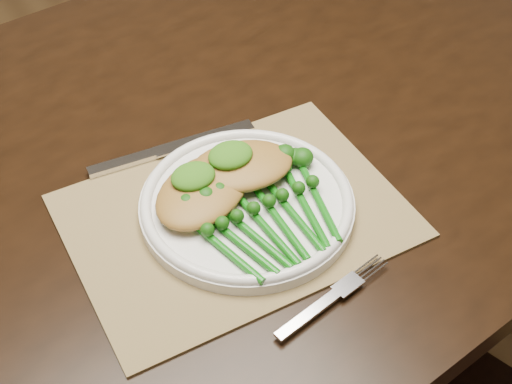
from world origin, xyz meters
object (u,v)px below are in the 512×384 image
chicken_fillet_left (202,191)px  broccolini_bundle (271,222)px  dinner_plate (247,203)px  dining_table (217,299)px  placemat (235,216)px

chicken_fillet_left → broccolini_bundle: bearing=-86.7°
broccolini_bundle → dinner_plate: bearing=93.6°
dinner_plate → broccolini_bundle: (0.00, -0.05, 0.01)m
dining_table → broccolini_bundle: broccolini_bundle is taller
dining_table → placemat: (-0.04, -0.15, 0.37)m
placemat → dinner_plate: dinner_plate is taller
dinner_plate → broccolini_bundle: size_ratio=1.44×
dining_table → broccolini_bundle: 0.44m
dining_table → dinner_plate: size_ratio=6.35×
dining_table → chicken_fillet_left: chicken_fillet_left is taller
broccolini_bundle → placemat: bearing=111.9°
placemat → chicken_fillet_left: 0.05m
chicken_fillet_left → broccolini_bundle: (0.05, -0.08, -0.01)m
chicken_fillet_left → dining_table: bearing=32.1°
broccolini_bundle → dining_table: bearing=83.5°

